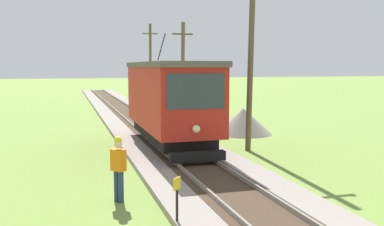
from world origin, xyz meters
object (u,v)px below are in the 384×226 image
Objects in this scene: utility_pole_mid at (183,70)px; utility_pole_far at (150,64)px; utility_pole_near_tram at (251,55)px; trackside_signal_marker at (177,200)px; red_tram at (170,99)px; gravel_pile at (243,121)px; track_worker at (118,166)px.

utility_pole_far is at bearing 90.00° from utility_pole_mid.
utility_pole_near_tram reaches higher than trackside_signal_marker.
trackside_signal_marker is (-2.04, -9.31, -1.53)m from red_tram.
utility_pole_near_tram is at bearing -25.49° from red_tram.
utility_pole_mid is 2.09× the size of gravel_pile.
utility_pole_mid is at bearing 103.85° from gravel_pile.
gravel_pile is (4.76, 3.02, -1.50)m from red_tram.
utility_pole_near_tram is at bearing -175.97° from track_worker.
red_tram is 7.24× the size of trackside_signal_marker.
utility_pole_mid is 11.50m from utility_pole_far.
gravel_pile is at bearing -76.15° from utility_pole_mid.
utility_pole_far reaches higher than utility_pole_mid.
trackside_signal_marker is at bearing -123.59° from utility_pole_near_tram.
utility_pole_near_tram is at bearing -90.00° from utility_pole_mid.
track_worker is at bearing -128.01° from gravel_pile.
trackside_signal_marker is at bearing -102.36° from red_tram.
red_tram is 1.31× the size of utility_pole_mid.
trackside_signal_marker is at bearing -99.69° from utility_pole_far.
trackside_signal_marker is at bearing -105.36° from utility_pole_mid.
red_tram is 2.74× the size of gravel_pile.
red_tram is 1.14× the size of utility_pole_far.
utility_pole_far is (3.15, 21.06, 1.64)m from red_tram.
red_tram is 5.84m from gravel_pile.
utility_pole_near_tram is 5.88m from gravel_pile.
utility_pole_near_tram is (3.15, -1.50, 1.90)m from red_tram.
red_tram is at bearing -147.62° from gravel_pile.
trackside_signal_marker is at bearing 76.35° from track_worker.
gravel_pile is (1.62, -18.04, -3.14)m from utility_pole_far.
utility_pole_far is (0.00, 11.49, 0.48)m from utility_pole_mid.
utility_pole_near_tram is 1.22× the size of utility_pole_mid.
utility_pole_mid reaches higher than gravel_pile.
track_worker is at bearing -113.66° from red_tram.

